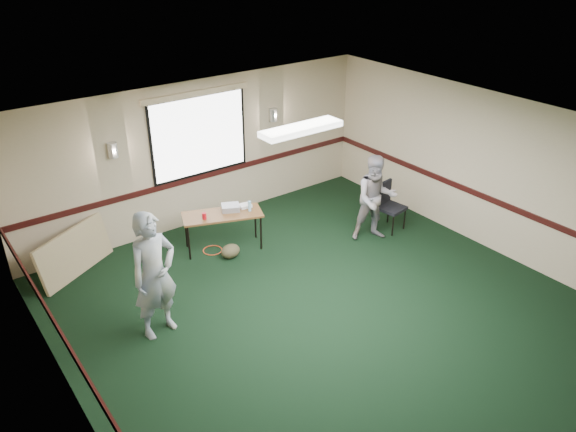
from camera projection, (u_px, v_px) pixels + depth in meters
ground at (342, 325)px, 7.99m from camera, size 8.00×8.00×0.00m
room_shell at (257, 175)px, 8.77m from camera, size 8.00×8.02×8.00m
folding_table at (222, 216)px, 9.59m from camera, size 1.45×0.98×0.67m
projector at (231, 208)px, 9.66m from camera, size 0.38×0.36×0.10m
game_console at (245, 206)px, 9.78m from camera, size 0.22×0.19×0.05m
red_cup at (204, 216)px, 9.37m from camera, size 0.07×0.07×0.11m
water_bottle at (250, 206)px, 9.62m from camera, size 0.06×0.06×0.18m
duffel_bag at (230, 251)px, 9.54m from camera, size 0.40×0.34×0.24m
cable_coil at (213, 250)px, 9.79m from camera, size 0.39×0.39×0.02m
folded_table at (75, 252)px, 9.02m from camera, size 1.39×0.93×0.76m
conference_chair at (388, 202)px, 10.31m from camera, size 0.50×0.51×0.89m
person_left at (154, 275)px, 7.45m from camera, size 0.74×0.55×1.84m
person_right at (376, 198)px, 9.84m from camera, size 0.96×0.88×1.58m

